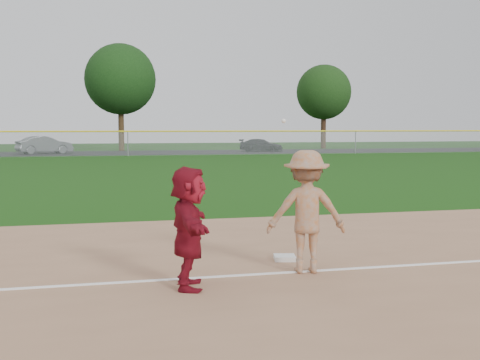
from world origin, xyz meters
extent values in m
plane|color=#14400C|center=(0.00, 0.00, 0.00)|extent=(160.00, 160.00, 0.00)
cube|color=white|center=(0.00, -0.80, 0.03)|extent=(60.00, 0.10, 0.01)
cube|color=black|center=(0.00, 46.00, 0.01)|extent=(120.00, 10.00, 0.01)
cube|color=silver|center=(0.45, 0.08, 0.06)|extent=(0.43, 0.43, 0.08)
imported|color=maroon|center=(-1.43, -1.31, 0.89)|extent=(0.73, 1.67, 1.74)
imported|color=#595C61|center=(-6.91, 45.74, 0.78)|extent=(4.97, 3.30, 1.55)
imported|color=black|center=(12.95, 46.00, 0.61)|extent=(4.49, 3.16, 1.21)
imported|color=gray|center=(0.52, -0.79, 0.99)|extent=(1.37, 0.96, 1.93)
sphere|color=white|center=(0.31, -0.25, 2.41)|extent=(0.07, 0.07, 0.07)
plane|color=#999EA0|center=(0.00, 40.00, 1.00)|extent=(110.00, 0.00, 110.00)
cylinder|color=yellow|center=(0.00, 40.00, 2.00)|extent=(110.00, 0.12, 0.12)
cylinder|color=gray|center=(0.00, 40.00, 1.00)|extent=(0.08, 0.08, 2.00)
cylinder|color=gray|center=(20.00, 40.00, 1.00)|extent=(0.08, 0.08, 2.00)
cylinder|color=#352413|center=(0.00, 51.50, 2.05)|extent=(0.56, 0.56, 4.10)
sphere|color=black|center=(0.00, 51.50, 7.08)|extent=(7.00, 7.00, 7.00)
cylinder|color=#311D11|center=(22.00, 52.80, 1.82)|extent=(0.56, 0.56, 3.64)
sphere|color=black|center=(22.00, 52.80, 6.19)|extent=(6.00, 6.00, 6.00)
camera|label=1|loc=(-2.73, -9.67, 2.31)|focal=45.00mm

